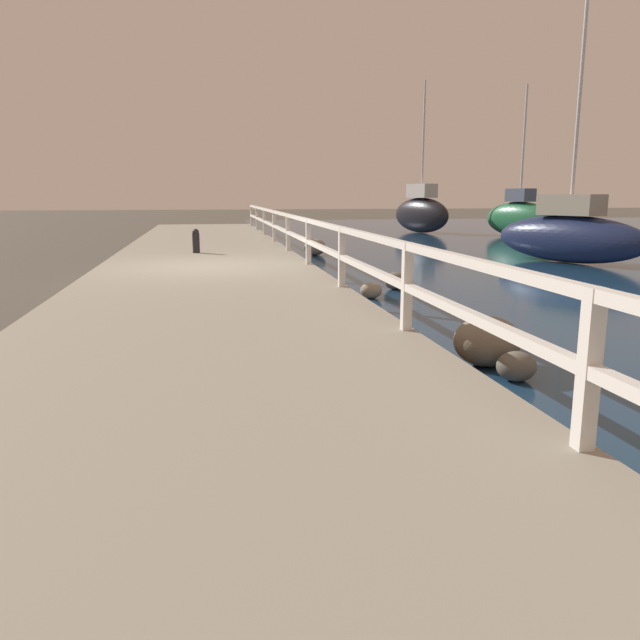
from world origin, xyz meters
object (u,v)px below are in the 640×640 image
Objects in this scene: sailboat_navy at (569,235)px; sailboat_green at (519,217)px; mooring_bollard at (196,241)px; sailboat_black at (421,213)px.

sailboat_green is (3.56, 9.42, 0.10)m from sailboat_navy.
sailboat_black is at bearing 49.96° from mooring_bollard.
sailboat_navy is 10.07m from sailboat_green.
sailboat_navy is (9.49, -0.93, 0.09)m from mooring_bollard.
sailboat_green is (13.05, 8.49, 0.19)m from mooring_bollard.
mooring_bollard is at bearing -147.32° from sailboat_black.
sailboat_navy reaches higher than sailboat_green.
mooring_bollard is 15.57m from sailboat_green.
sailboat_black is (9.99, 11.89, 0.29)m from mooring_bollard.
sailboat_green reaches higher than mooring_bollard.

